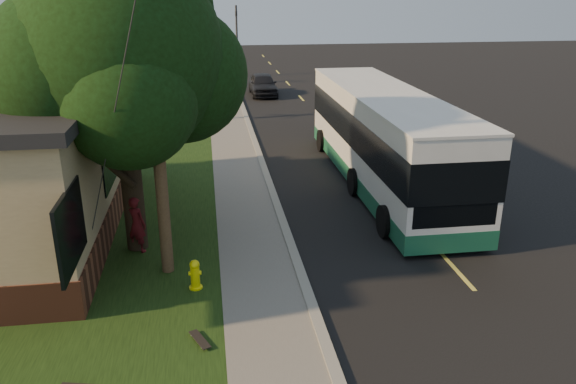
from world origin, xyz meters
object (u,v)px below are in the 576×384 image
Objects in this scene: utility_pole at (153,91)px; dumpster at (41,198)px; skateboarder at (137,224)px; leafy_tree at (121,58)px; distant_car at (263,84)px; bare_tree_far at (192,58)px; bare_tree_near at (179,82)px; traffic_signal at (237,36)px; skateboard_main at (200,340)px; fire_hydrant at (195,274)px; transit_bus at (384,136)px.

utility_pole is 5.30× the size of dumpster.
leafy_tree is at bearing -52.57° from skateboarder.
utility_pole is at bearing -101.66° from distant_car.
bare_tree_far is 0.95× the size of distant_car.
bare_tree_near is 0.78× the size of traffic_signal.
utility_pole is 5.76× the size of skateboarder.
skateboard_main is (1.67, -4.85, -5.05)m from leafy_tree.
bare_tree_near is at bearing -58.24° from skateboarder.
distant_car is at bearing 80.51° from fire_hydrant.
distant_car reaches higher than fire_hydrant.
traffic_signal reaches higher than fire_hydrant.
dumpster reaches higher than fire_hydrant.
skateboard_main is at bearing -87.17° from bare_tree_near.
leafy_tree reaches higher than fire_hydrant.
leafy_tree is 4.56× the size of dumpster.
traffic_signal reaches higher than skateboarder.
skateboard_main is at bearing -98.75° from distant_car.
bare_tree_far reaches higher than fire_hydrant.
dumpster is (-3.21, 2.95, -0.18)m from skateboarder.
bare_tree_near is 0.34× the size of transit_bus.
traffic_signal reaches higher than bare_tree_near.
transit_bus is at bearing 27.18° from leafy_tree.
transit_bus is 18.76m from distant_car.
utility_pole reaches higher than fire_hydrant.
traffic_signal is 27.37m from transit_bus.
fire_hydrant is 0.17× the size of bare_tree_near.
bare_tree_near is 16.52m from traffic_signal.
dumpster is 22.18m from distant_car.
distant_car is at bearing 97.53° from transit_bus.
bare_tree_near is at bearing 124.44° from transit_bus.
fire_hydrant is 30.04m from bare_tree_far.
traffic_signal is at bearing 83.42° from utility_pole.
transit_bus is at bearing -55.56° from bare_tree_near.
fire_hydrant is 0.18× the size of bare_tree_far.
leafy_tree reaches higher than bare_tree_far.
bare_tree_near is 13.46m from transit_bus.
utility_pole is 1.65× the size of traffic_signal.
leafy_tree reaches higher than bare_tree_near.
leafy_tree reaches higher than skateboard_main.
fire_hydrant reaches higher than skateboard_main.
bare_tree_near is 13.45m from dumpster.
transit_bus is 11.38m from skateboard_main.
utility_pole is 25.28m from distant_car.
bare_tree_far reaches higher than distant_car.
utility_pole is at bearing 157.93° from skateboarder.
utility_pole is 7.06m from dumpster.
traffic_signal is 3.21× the size of dumpster.
skateboard_main is at bearing -56.72° from dumpster.
traffic_signal is at bearing 84.79° from fire_hydrant.
dumpster is (-4.86, 7.40, 0.55)m from skateboard_main.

